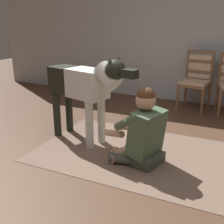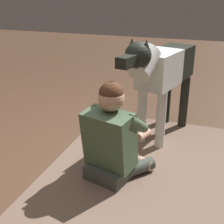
{
  "view_description": "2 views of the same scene",
  "coord_description": "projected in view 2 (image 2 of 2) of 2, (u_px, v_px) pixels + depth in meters",
  "views": [
    {
      "loc": [
        0.92,
        -2.47,
        1.52
      ],
      "look_at": [
        -0.35,
        0.25,
        0.51
      ],
      "focal_mm": 45.96,
      "sensor_mm": 36.0,
      "label": 1
    },
    {
      "loc": [
        2.17,
        0.96,
        1.53
      ],
      "look_at": [
        -0.31,
        0.09,
        0.44
      ],
      "focal_mm": 49.85,
      "sensor_mm": 36.0,
      "label": 2
    }
  ],
  "objects": [
    {
      "name": "ground_plane",
      "position": [
        91.0,
        169.0,
        2.77
      ],
      "size": [
        14.58,
        14.58,
        0.0
      ],
      "primitive_type": "plane",
      "color": "brown"
    },
    {
      "name": "large_dog",
      "position": [
        161.0,
        72.0,
        3.07
      ],
      "size": [
        1.4,
        0.51,
        1.11
      ],
      "color": "silver",
      "rests_on": "ground"
    },
    {
      "name": "person_sitting_on_floor",
      "position": [
        113.0,
        139.0,
        2.56
      ],
      "size": [
        0.68,
        0.58,
        0.84
      ],
      "color": "#454B43",
      "rests_on": "ground"
    },
    {
      "name": "hot_dog_on_plate",
      "position": [
        130.0,
        158.0,
        2.9
      ],
      "size": [
        0.25,
        0.25,
        0.06
      ],
      "color": "white",
      "rests_on": "ground"
    },
    {
      "name": "area_rug",
      "position": [
        134.0,
        174.0,
        2.69
      ],
      "size": [
        2.41,
        1.51,
        0.01
      ],
      "primitive_type": "cube",
      "color": "#765E4E",
      "rests_on": "ground"
    }
  ]
}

